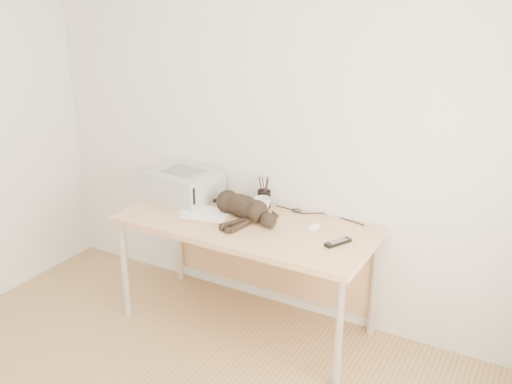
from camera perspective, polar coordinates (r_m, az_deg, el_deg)
The scene contains 11 objects.
wall_back at distance 3.64m, azimuth 1.77°, elevation 7.06°, with size 3.50×3.50×0.00m, color silver.
desk at distance 3.64m, azimuth -0.34°, elevation -4.49°, with size 1.60×0.70×0.74m.
printer at distance 3.90m, azimuth -7.14°, elevation 0.74°, with size 0.46×0.41×0.20m.
papers at distance 3.66m, azimuth -5.11°, elevation -2.13°, with size 0.33×0.25×0.01m.
cat at distance 3.58m, azimuth -1.53°, elevation -1.50°, with size 0.65×0.43×0.15m.
mug at distance 3.64m, azimuth 0.63°, elevation -1.35°, with size 0.11×0.11×0.10m, color silver.
pen_cup at distance 3.72m, azimuth 0.81°, elevation -0.68°, with size 0.09×0.09×0.22m.
remote_grey at distance 3.72m, azimuth 0.70°, elevation -1.50°, with size 0.05×0.19×0.02m, color slate.
remote_black at distance 3.27m, azimuth 8.20°, elevation -5.02°, with size 0.05×0.17×0.02m, color black.
mouse at distance 3.45m, azimuth 5.81°, elevation -3.30°, with size 0.07×0.12×0.04m, color silver.
cable_tangle at distance 3.77m, azimuth 1.33°, elevation -1.31°, with size 1.36×0.07×0.01m, color black, non-canonical shape.
Camera 1 is at (1.62, -1.40, 2.15)m, focal length 40.00 mm.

